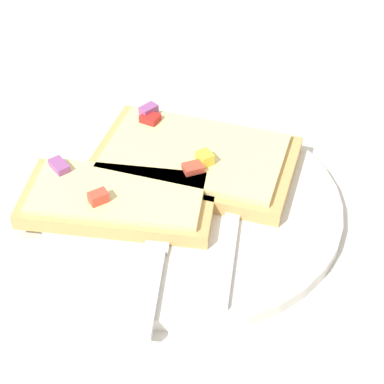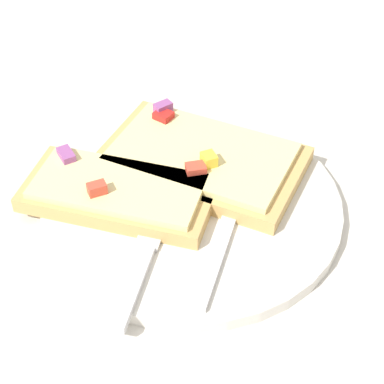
% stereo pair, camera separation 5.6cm
% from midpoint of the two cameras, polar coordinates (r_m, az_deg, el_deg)
% --- Properties ---
extents(ground_plane, '(4.00, 4.00, 0.00)m').
position_cam_midpoint_polar(ground_plane, '(0.57, 2.79, -1.75)').
color(ground_plane, beige).
extents(plate, '(0.26, 0.26, 0.01)m').
position_cam_midpoint_polar(plate, '(0.57, 2.80, -1.32)').
color(plate, silver).
rests_on(plate, ground).
extents(fork, '(0.20, 0.04, 0.01)m').
position_cam_midpoint_polar(fork, '(0.55, 6.47, -1.74)').
color(fork, silver).
rests_on(fork, plate).
extents(knife, '(0.21, 0.03, 0.01)m').
position_cam_midpoint_polar(knife, '(0.53, -0.87, -4.57)').
color(knife, silver).
rests_on(knife, plate).
extents(pizza_slice_main, '(0.15, 0.20, 0.03)m').
position_cam_midpoint_polar(pizza_slice_main, '(0.59, 3.98, 2.78)').
color(pizza_slice_main, tan).
rests_on(pizza_slice_main, plate).
extents(pizza_slice_corner, '(0.09, 0.17, 0.03)m').
position_cam_midpoint_polar(pizza_slice_corner, '(0.56, -3.79, -0.15)').
color(pizza_slice_corner, tan).
rests_on(pizza_slice_corner, plate).
extents(crumb_scatter, '(0.09, 0.05, 0.01)m').
position_cam_midpoint_polar(crumb_scatter, '(0.58, -1.16, 1.12)').
color(crumb_scatter, '#ABA74E').
rests_on(crumb_scatter, plate).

